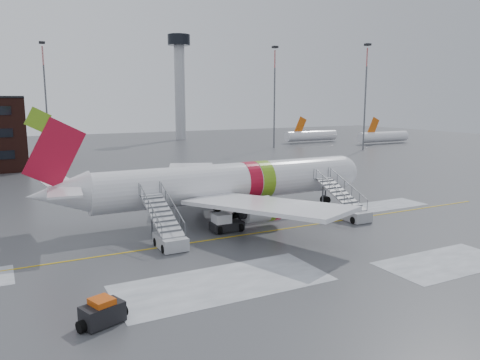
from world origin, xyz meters
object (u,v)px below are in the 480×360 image
baggage_tractor (102,313)px  airliner (222,183)px  pushback_tug (225,223)px  airstair_fwd (349,208)px  airstair_aft (167,233)px

baggage_tractor → airliner: bearing=49.1°
airliner → pushback_tug: 5.96m
airstair_fwd → pushback_tug: (-12.89, 1.64, -0.33)m
airstair_fwd → pushback_tug: bearing=172.7°
airliner → airstair_fwd: (10.80, -6.54, -2.35)m
airstair_aft → pushback_tug: (5.97, 1.64, -0.33)m
airstair_aft → baggage_tractor: 13.62m
airliner → baggage_tractor: bearing=-130.9°
airstair_fwd → baggage_tractor: 28.67m
pushback_tug → baggage_tractor: size_ratio=1.00×
airstair_fwd → airstair_aft: same height
airliner → pushback_tug: bearing=-113.1°
airliner → baggage_tractor: airliner is taller
airstair_aft → baggage_tractor: bearing=-123.2°
airliner → airstair_aft: size_ratio=4.55×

